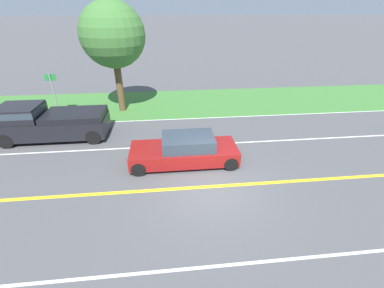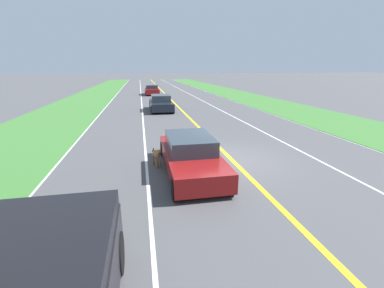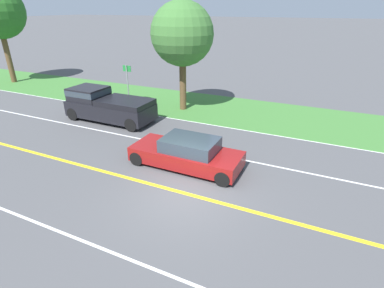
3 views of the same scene
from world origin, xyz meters
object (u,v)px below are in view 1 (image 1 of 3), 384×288
ego_car (185,150)px  roadside_tree_right_near (113,35)px  dog (197,140)px  pickup_truck (49,122)px  street_sign (53,90)px

ego_car → roadside_tree_right_near: 8.92m
ego_car → roadside_tree_right_near: (6.98, 3.70, 4.13)m
ego_car → roadside_tree_right_near: bearing=27.9°
dog → pickup_truck: pickup_truck is taller
pickup_truck → street_sign: size_ratio=1.94×
dog → roadside_tree_right_near: 8.43m
street_sign → pickup_truck: bearing=-167.2°
ego_car → street_sign: street_sign is taller
dog → street_sign: bearing=43.6°
pickup_truck → roadside_tree_right_near: bearing=-40.2°
ego_car → pickup_truck: bearing=65.2°
pickup_truck → roadside_tree_right_near: (3.79, -3.20, 3.80)m
ego_car → roadside_tree_right_near: roadside_tree_right_near is taller
pickup_truck → roadside_tree_right_near: 6.25m
dog → roadside_tree_right_near: size_ratio=0.15×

